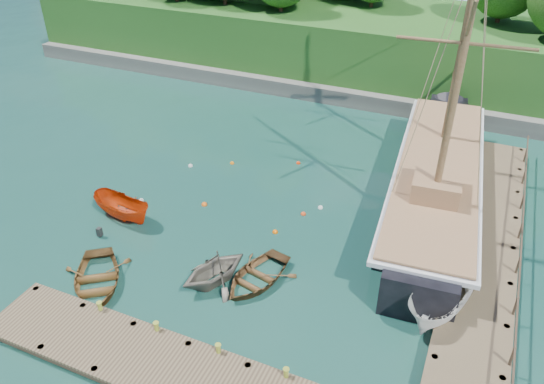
{
  "coord_description": "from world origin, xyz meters",
  "views": [
    {
      "loc": [
        9.88,
        -17.71,
        17.95
      ],
      "look_at": [
        0.04,
        4.92,
        2.0
      ],
      "focal_mm": 35.0,
      "sensor_mm": 36.0,
      "label": 1
    }
  ],
  "objects_px": {
    "rowboat_2": "(257,281)",
    "schooner": "(435,187)",
    "rowboat_1": "(215,282)",
    "cabin_boat_white": "(439,313)",
    "rowboat_0": "(98,285)",
    "motorboat_orange": "(124,218)"
  },
  "relations": [
    {
      "from": "rowboat_0",
      "to": "schooner",
      "type": "bearing_deg",
      "value": 9.23
    },
    {
      "from": "rowboat_1",
      "to": "rowboat_2",
      "type": "xyz_separation_m",
      "value": [
        1.86,
        0.89,
        0.0
      ]
    },
    {
      "from": "rowboat_0",
      "to": "cabin_boat_white",
      "type": "xyz_separation_m",
      "value": [
        15.68,
        4.82,
        0.0
      ]
    },
    {
      "from": "rowboat_2",
      "to": "cabin_boat_white",
      "type": "height_order",
      "value": "cabin_boat_white"
    },
    {
      "from": "rowboat_0",
      "to": "rowboat_1",
      "type": "bearing_deg",
      "value": -10.24
    },
    {
      "from": "schooner",
      "to": "rowboat_2",
      "type": "bearing_deg",
      "value": -127.2
    },
    {
      "from": "cabin_boat_white",
      "to": "schooner",
      "type": "relative_size",
      "value": 0.2
    },
    {
      "from": "rowboat_2",
      "to": "cabin_boat_white",
      "type": "xyz_separation_m",
      "value": [
        8.65,
        1.42,
        0.0
      ]
    },
    {
      "from": "schooner",
      "to": "rowboat_1",
      "type": "bearing_deg",
      "value": -131.51
    },
    {
      "from": "motorboat_orange",
      "to": "schooner",
      "type": "distance_m",
      "value": 18.42
    },
    {
      "from": "rowboat_1",
      "to": "schooner",
      "type": "xyz_separation_m",
      "value": [
        8.68,
        11.52,
        1.09
      ]
    },
    {
      "from": "rowboat_1",
      "to": "schooner",
      "type": "height_order",
      "value": "schooner"
    },
    {
      "from": "cabin_boat_white",
      "to": "rowboat_2",
      "type": "bearing_deg",
      "value": -155.77
    },
    {
      "from": "rowboat_2",
      "to": "motorboat_orange",
      "type": "bearing_deg",
      "value": -178.09
    },
    {
      "from": "cabin_boat_white",
      "to": "rowboat_0",
      "type": "bearing_deg",
      "value": -148.02
    },
    {
      "from": "rowboat_0",
      "to": "schooner",
      "type": "relative_size",
      "value": 0.17
    },
    {
      "from": "motorboat_orange",
      "to": "schooner",
      "type": "height_order",
      "value": "schooner"
    },
    {
      "from": "rowboat_2",
      "to": "schooner",
      "type": "relative_size",
      "value": 0.16
    },
    {
      "from": "rowboat_2",
      "to": "rowboat_1",
      "type": "bearing_deg",
      "value": -141.73
    },
    {
      "from": "rowboat_2",
      "to": "cabin_boat_white",
      "type": "distance_m",
      "value": 8.77
    },
    {
      "from": "motorboat_orange",
      "to": "rowboat_0",
      "type": "bearing_deg",
      "value": -146.13
    },
    {
      "from": "rowboat_0",
      "to": "rowboat_2",
      "type": "distance_m",
      "value": 7.81
    }
  ]
}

